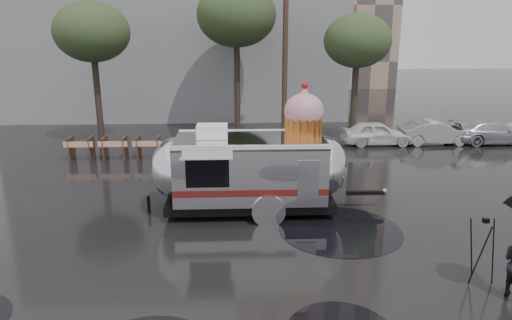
{
  "coord_description": "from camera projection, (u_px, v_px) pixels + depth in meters",
  "views": [
    {
      "loc": [
        -0.12,
        -10.18,
        5.53
      ],
      "look_at": [
        0.51,
        3.52,
        1.66
      ],
      "focal_mm": 32.0,
      "sensor_mm": 36.0,
      "label": 1
    }
  ],
  "objects": [
    {
      "name": "tripod",
      "position": [
        482.0,
        243.0,
        10.29
      ],
      "size": [
        0.58,
        0.64,
        1.55
      ],
      "rotation": [
        0.0,
        0.0,
        -0.08
      ],
      "color": "black",
      "rests_on": "ground"
    },
    {
      "name": "parked_cars",
      "position": [
        470.0,
        130.0,
        23.15
      ],
      "size": [
        13.2,
        1.9,
        1.5
      ],
      "color": "silver",
      "rests_on": "ground"
    },
    {
      "name": "tree_left",
      "position": [
        92.0,
        33.0,
        21.99
      ],
      "size": [
        3.64,
        3.64,
        6.95
      ],
      "color": "#382D26",
      "rests_on": "ground"
    },
    {
      "name": "utility_pole",
      "position": [
        285.0,
        50.0,
        23.61
      ],
      "size": [
        1.6,
        0.28,
        9.0
      ],
      "color": "#473323",
      "rests_on": "ground"
    },
    {
      "name": "tree_mid",
      "position": [
        236.0,
        16.0,
        23.99
      ],
      "size": [
        4.2,
        4.2,
        8.03
      ],
      "color": "#382D26",
      "rests_on": "ground"
    },
    {
      "name": "tree_right",
      "position": [
        357.0,
        41.0,
        22.68
      ],
      "size": [
        3.36,
        3.36,
        6.42
      ],
      "color": "#382D26",
      "rests_on": "ground"
    },
    {
      "name": "barricade_row",
      "position": [
        115.0,
        147.0,
        20.48
      ],
      "size": [
        4.3,
        0.8,
        1.0
      ],
      "color": "#473323",
      "rests_on": "ground"
    },
    {
      "name": "puddles",
      "position": [
        253.0,
        279.0,
        10.55
      ],
      "size": [
        11.42,
        8.34,
        0.01
      ],
      "color": "black",
      "rests_on": "ground"
    },
    {
      "name": "grey_building",
      "position": [
        180.0,
        17.0,
        32.42
      ],
      "size": [
        22.0,
        12.0,
        13.0
      ],
      "primitive_type": "cube",
      "color": "slate",
      "rests_on": "ground"
    },
    {
      "name": "airstream_trailer",
      "position": [
        253.0,
        166.0,
        14.29
      ],
      "size": [
        7.72,
        2.92,
        4.16
      ],
      "rotation": [
        0.0,
        0.0,
        -0.0
      ],
      "color": "silver",
      "rests_on": "ground"
    },
    {
      "name": "ground",
      "position": [
        242.0,
        263.0,
        11.29
      ],
      "size": [
        120.0,
        120.0,
        0.0
      ],
      "primitive_type": "plane",
      "color": "black",
      "rests_on": "ground"
    }
  ]
}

